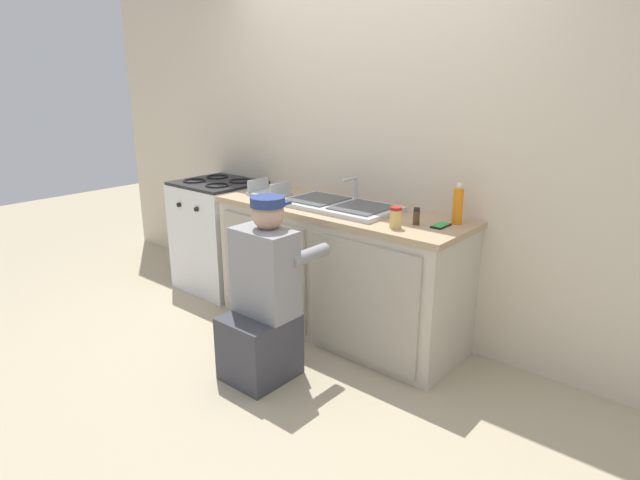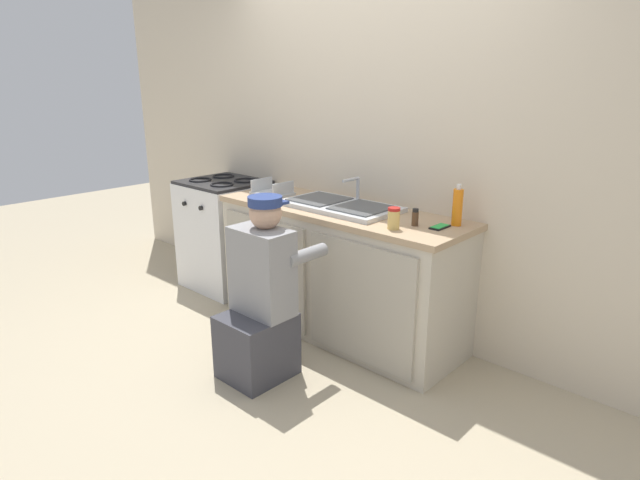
# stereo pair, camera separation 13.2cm
# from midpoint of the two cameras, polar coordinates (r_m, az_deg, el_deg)

# --- Properties ---
(ground_plane) EXTENTS (12.00, 12.00, 0.00)m
(ground_plane) POSITION_cam_midpoint_polar(r_m,az_deg,el_deg) (3.74, -2.04, -11.00)
(ground_plane) COLOR tan
(back_wall) EXTENTS (6.00, 0.10, 2.50)m
(back_wall) POSITION_cam_midpoint_polar(r_m,az_deg,el_deg) (3.83, 4.41, 9.43)
(back_wall) COLOR beige
(back_wall) RESTS_ON ground_plane
(counter_cabinet) EXTENTS (1.80, 0.62, 0.86)m
(counter_cabinet) POSITION_cam_midpoint_polar(r_m,az_deg,el_deg) (3.76, 0.88, -3.59)
(counter_cabinet) COLOR beige
(counter_cabinet) RESTS_ON ground_plane
(countertop) EXTENTS (1.84, 0.62, 0.04)m
(countertop) POSITION_cam_midpoint_polar(r_m,az_deg,el_deg) (3.63, 1.01, 3.13)
(countertop) COLOR tan
(countertop) RESTS_ON counter_cabinet
(sink_double_basin) EXTENTS (0.80, 0.44, 0.19)m
(sink_double_basin) POSITION_cam_midpoint_polar(r_m,az_deg,el_deg) (3.62, 1.03, 3.74)
(sink_double_basin) COLOR silver
(sink_double_basin) RESTS_ON countertop
(stove_range) EXTENTS (0.65, 0.62, 0.94)m
(stove_range) POSITION_cam_midpoint_polar(r_m,az_deg,el_deg) (4.63, -11.39, 0.54)
(stove_range) COLOR white
(stove_range) RESTS_ON ground_plane
(plumber_person) EXTENTS (0.42, 0.61, 1.10)m
(plumber_person) POSITION_cam_midpoint_polar(r_m,az_deg,el_deg) (3.22, -7.25, -6.86)
(plumber_person) COLOR #3F3F47
(plumber_person) RESTS_ON ground_plane
(spice_bottle_pepper) EXTENTS (0.04, 0.04, 0.10)m
(spice_bottle_pepper) POSITION_cam_midpoint_polar(r_m,az_deg,el_deg) (3.24, 9.10, 2.49)
(spice_bottle_pepper) COLOR #513823
(spice_bottle_pepper) RESTS_ON countertop
(soap_bottle_orange) EXTENTS (0.06, 0.06, 0.25)m
(soap_bottle_orange) POSITION_cam_midpoint_polar(r_m,az_deg,el_deg) (3.29, 13.39, 3.58)
(soap_bottle_orange) COLOR orange
(soap_bottle_orange) RESTS_ON countertop
(dish_rack_tray) EXTENTS (0.28, 0.22, 0.11)m
(dish_rack_tray) POSITION_cam_midpoint_polar(r_m,az_deg,el_deg) (4.03, -6.37, 5.10)
(dish_rack_tray) COLOR #B2B7BC
(dish_rack_tray) RESTS_ON countertop
(condiment_jar) EXTENTS (0.07, 0.07, 0.13)m
(condiment_jar) POSITION_cam_midpoint_polar(r_m,az_deg,el_deg) (3.15, 6.89, 2.39)
(condiment_jar) COLOR #DBB760
(condiment_jar) RESTS_ON countertop
(cell_phone) EXTENTS (0.07, 0.14, 0.01)m
(cell_phone) POSITION_cam_midpoint_polar(r_m,az_deg,el_deg) (3.24, 11.64, 1.51)
(cell_phone) COLOR black
(cell_phone) RESTS_ON countertop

